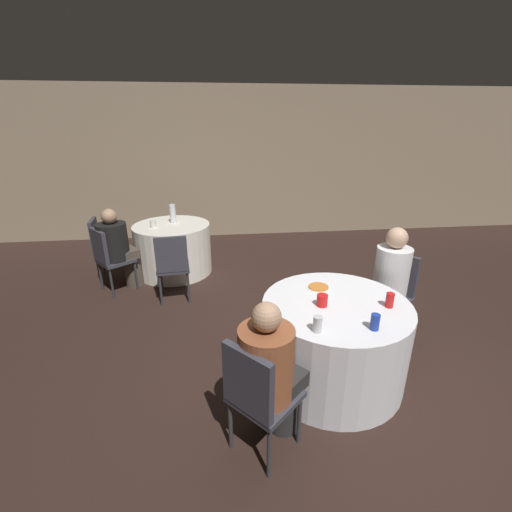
% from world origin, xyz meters
% --- Properties ---
extents(ground_plane, '(16.00, 16.00, 0.00)m').
position_xyz_m(ground_plane, '(0.00, 0.00, 0.00)').
color(ground_plane, black).
extents(wall_back, '(16.00, 0.06, 2.80)m').
position_xyz_m(wall_back, '(0.00, 4.30, 1.40)').
color(wall_back, gray).
rests_on(wall_back, ground_plane).
extents(table_near, '(1.24, 1.24, 0.75)m').
position_xyz_m(table_near, '(0.02, -0.04, 0.37)').
color(table_near, silver).
rests_on(table_near, ground_plane).
extents(table_far, '(1.12, 1.12, 0.75)m').
position_xyz_m(table_far, '(-1.62, 2.51, 0.37)').
color(table_far, white).
rests_on(table_far, ground_plane).
extents(chair_near_southwest, '(0.57, 0.57, 0.90)m').
position_xyz_m(chair_near_southwest, '(-0.74, -0.74, 0.54)').
color(chair_near_southwest, '#383842').
rests_on(chair_near_southwest, ground_plane).
extents(chair_near_northeast, '(0.56, 0.56, 0.90)m').
position_xyz_m(chair_near_northeast, '(0.86, 0.57, 0.54)').
color(chair_near_northeast, '#383842').
rests_on(chair_near_northeast, ground_plane).
extents(chair_far_south, '(0.44, 0.44, 0.90)m').
position_xyz_m(chair_far_south, '(-1.52, 1.54, 0.54)').
color(chair_far_south, '#383842').
rests_on(chair_far_south, ground_plane).
extents(chair_far_southwest, '(0.56, 0.56, 0.90)m').
position_xyz_m(chair_far_southwest, '(-2.38, 1.90, 0.54)').
color(chair_far_southwest, '#383842').
rests_on(chair_far_southwest, ground_plane).
extents(chair_far_west, '(0.45, 0.45, 0.90)m').
position_xyz_m(chair_far_west, '(-2.58, 2.38, 0.54)').
color(chair_far_west, '#383842').
rests_on(chair_far_west, ground_plane).
extents(person_white_shirt, '(0.48, 0.46, 1.21)m').
position_xyz_m(person_white_shirt, '(0.73, 0.48, 0.62)').
color(person_white_shirt, black).
rests_on(person_white_shirt, ground_plane).
extents(person_black_shirt, '(0.51, 0.50, 1.14)m').
position_xyz_m(person_black_shirt, '(-2.26, 1.99, 0.59)').
color(person_black_shirt, '#4C4238').
rests_on(person_black_shirt, ground_plane).
extents(person_floral_shirt, '(0.50, 0.49, 1.14)m').
position_xyz_m(person_floral_shirt, '(-0.62, -0.63, 0.59)').
color(person_floral_shirt, '#282828').
rests_on(person_floral_shirt, ground_plane).
extents(pizza_plate_near, '(0.21, 0.21, 0.02)m').
position_xyz_m(pizza_plate_near, '(-0.05, 0.25, 0.76)').
color(pizza_plate_near, white).
rests_on(pizza_plate_near, table_near).
extents(soda_can_blue, '(0.07, 0.07, 0.12)m').
position_xyz_m(soda_can_blue, '(0.16, -0.45, 0.81)').
color(soda_can_blue, '#1E38A5').
rests_on(soda_can_blue, table_near).
extents(soda_can_red, '(0.07, 0.07, 0.12)m').
position_xyz_m(soda_can_red, '(0.42, -0.15, 0.81)').
color(soda_can_red, red).
rests_on(soda_can_red, table_near).
extents(soda_can_silver, '(0.07, 0.07, 0.12)m').
position_xyz_m(soda_can_silver, '(-0.26, -0.43, 0.81)').
color(soda_can_silver, silver).
rests_on(soda_can_silver, table_near).
extents(cup_near, '(0.09, 0.09, 0.10)m').
position_xyz_m(cup_near, '(-0.12, -0.07, 0.80)').
color(cup_near, red).
rests_on(cup_near, table_near).
extents(bottle_far, '(0.09, 0.09, 0.28)m').
position_xyz_m(bottle_far, '(-1.60, 2.62, 0.88)').
color(bottle_far, silver).
rests_on(bottle_far, table_far).
extents(cup_far, '(0.08, 0.08, 0.11)m').
position_xyz_m(cup_far, '(-1.86, 2.39, 0.80)').
color(cup_far, silver).
rests_on(cup_far, table_far).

